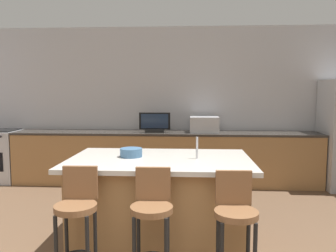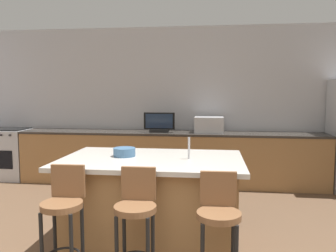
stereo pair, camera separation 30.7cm
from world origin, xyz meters
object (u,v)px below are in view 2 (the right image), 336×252
object	(u,v)px
range_oven	(8,154)
bar_stool_center	(136,217)
kitchen_island	(152,201)
microwave	(209,125)
tv_monitor	(159,123)
bar_stool_right	(218,224)
fruit_bowl	(124,152)
bar_stool_left	(64,214)

from	to	relation	value
range_oven	bar_stool_center	size ratio (longest dim) A/B	0.95
kitchen_island	microwave	world-z (taller)	microwave
bar_stool_center	range_oven	bearing A→B (deg)	133.89
microwave	tv_monitor	distance (m)	0.84
range_oven	tv_monitor	xyz separation A→B (m)	(2.81, -0.05, 0.60)
bar_stool_right	fruit_bowl	xyz separation A→B (m)	(-0.96, 0.84, 0.39)
kitchen_island	tv_monitor	world-z (taller)	tv_monitor
bar_stool_right	kitchen_island	bearing A→B (deg)	128.08
microwave	bar_stool_center	distance (m)	3.20
kitchen_island	bar_stool_right	size ratio (longest dim) A/B	1.91
bar_stool_left	fruit_bowl	distance (m)	0.95
kitchen_island	bar_stool_left	bearing A→B (deg)	-128.83
microwave	bar_stool_center	world-z (taller)	microwave
range_oven	bar_stool_right	bearing A→B (deg)	-40.13
kitchen_island	range_oven	distance (m)	3.90
kitchen_island	bar_stool_right	distance (m)	1.03
bar_stool_center	fruit_bowl	size ratio (longest dim) A/B	4.22
bar_stool_left	bar_stool_right	bearing A→B (deg)	-2.88
kitchen_island	tv_monitor	size ratio (longest dim) A/B	3.49
kitchen_island	fruit_bowl	xyz separation A→B (m)	(-0.30, 0.06, 0.49)
bar_stool_right	fruit_bowl	size ratio (longest dim) A/B	4.18
bar_stool_left	fruit_bowl	bearing A→B (deg)	67.70
bar_stool_right	range_oven	bearing A→B (deg)	138.05
tv_monitor	bar_stool_left	size ratio (longest dim) A/B	0.54
kitchen_island	bar_stool_left	world-z (taller)	bar_stool_left
microwave	range_oven	bearing A→B (deg)	-179.98
microwave	fruit_bowl	distance (m)	2.47
range_oven	fruit_bowl	distance (m)	3.66
bar_stool_right	fruit_bowl	distance (m)	1.34
range_oven	bar_stool_right	distance (m)	4.91
bar_stool_center	bar_stool_left	bearing A→B (deg)	-179.73
bar_stool_right	bar_stool_left	bearing A→B (deg)	176.85
range_oven	bar_stool_left	xyz separation A→B (m)	(2.48, -3.13, 0.12)
range_oven	microwave	xyz separation A→B (m)	(3.65, 0.00, 0.57)
bar_stool_left	bar_stool_right	distance (m)	1.27
kitchen_island	bar_stool_center	size ratio (longest dim) A/B	1.89
bar_stool_center	bar_stool_right	bearing A→B (deg)	-4.41
range_oven	microwave	size ratio (longest dim) A/B	1.92
range_oven	bar_stool_right	size ratio (longest dim) A/B	0.96
fruit_bowl	range_oven	bearing A→B (deg)	140.30
kitchen_island	range_oven	world-z (taller)	range_oven
bar_stool_right	fruit_bowl	bearing A→B (deg)	136.83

